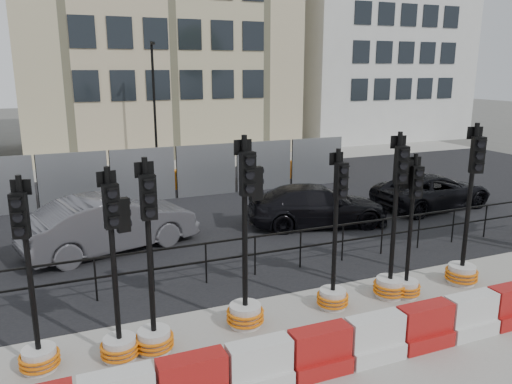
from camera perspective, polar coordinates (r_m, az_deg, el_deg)
name	(u,v)px	position (r m, az deg, el deg)	size (l,w,h in m)	color
ground	(276,297)	(11.02, 2.31, -11.85)	(120.00, 120.00, 0.00)	#51514C
sidewalk_near	(353,372)	(8.74, 11.06, -19.54)	(40.00, 6.00, 0.02)	gray
road	(191,212)	(17.21, -7.47, -2.29)	(40.00, 14.00, 0.03)	black
sidewalk_far	(144,166)	(25.79, -12.72, 2.92)	(40.00, 4.00, 0.02)	gray
building_white	(367,21)	(37.67, 12.54, 18.52)	(12.00, 9.06, 16.00)	silver
kerb_railing	(255,249)	(11.76, -0.11, -6.49)	(18.00, 0.04, 1.00)	black
heras_fencing	(185,176)	(19.89, -8.12, 1.79)	(14.33, 1.72, 2.00)	gray
lamp_post_far	(154,102)	(24.48, -11.54, 10.00)	(0.12, 0.56, 6.00)	black
barrier_row	(348,346)	(8.69, 10.42, -16.94)	(14.65, 0.50, 0.80)	#A9220D
traffic_signal_a	(36,333)	(9.01, -23.81, -14.56)	(0.64, 0.64, 3.26)	silver
traffic_signal_b	(119,317)	(8.82, -15.44, -13.58)	(0.66, 0.66, 3.33)	silver
traffic_signal_c	(153,315)	(8.93, -11.67, -13.60)	(0.68, 0.68, 3.43)	silver
traffic_signal_d	(246,284)	(9.49, -1.15, -10.45)	(0.72, 0.72, 3.67)	silver
traffic_signal_e	(334,277)	(10.37, 8.88, -9.59)	(0.65, 0.65, 3.31)	silver
traffic_signal_f	(392,260)	(11.04, 15.32, -7.51)	(0.70, 0.70, 3.57)	silver
traffic_signal_g	(407,269)	(11.21, 16.92, -8.40)	(0.62, 0.62, 3.13)	silver
traffic_signal_h	(464,253)	(12.26, 22.68, -6.40)	(0.72, 0.72, 3.68)	silver
car_b	(110,223)	(13.94, -16.31, -3.46)	(4.87, 2.79, 1.52)	#4C4B50
car_c	(317,206)	(15.64, 7.02, -1.56)	(4.71, 2.75, 1.28)	black
car_d	(433,191)	(18.61, 19.53, 0.14)	(4.54, 2.39, 1.22)	black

